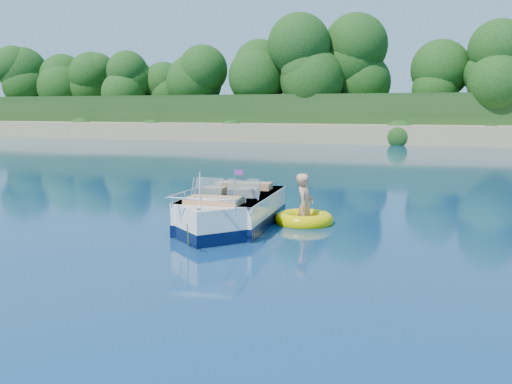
{
  "coord_description": "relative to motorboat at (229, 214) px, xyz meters",
  "views": [
    {
      "loc": [
        6.21,
        -10.09,
        2.73
      ],
      "look_at": [
        1.74,
        2.02,
        0.85
      ],
      "focal_mm": 40.0,
      "sensor_mm": 36.0,
      "label": 1
    }
  ],
  "objects": [
    {
      "name": "tow_tube",
      "position": [
        1.5,
        1.08,
        -0.23
      ],
      "size": [
        1.49,
        1.49,
        0.37
      ],
      "rotation": [
        0.0,
        0.0,
        0.06
      ],
      "color": "#EBD000",
      "rests_on": "ground"
    },
    {
      "name": "shoreline",
      "position": [
        -1.13,
        61.9,
        0.65
      ],
      "size": [
        170.0,
        59.0,
        6.0
      ],
      "color": "#968157",
      "rests_on": "ground"
    },
    {
      "name": "ground",
      "position": [
        -1.13,
        -1.87,
        -0.33
      ],
      "size": [
        160.0,
        160.0,
        0.0
      ],
      "primitive_type": "plane",
      "color": "#0A2249",
      "rests_on": "ground"
    },
    {
      "name": "treeline",
      "position": [
        -1.09,
        39.14,
        5.22
      ],
      "size": [
        150.0,
        7.12,
        8.19
      ],
      "color": "#321F10",
      "rests_on": "ground"
    },
    {
      "name": "motorboat",
      "position": [
        0.0,
        0.0,
        0.0
      ],
      "size": [
        2.15,
        5.1,
        1.7
      ],
      "rotation": [
        0.0,
        0.0,
        0.1
      ],
      "color": "white",
      "rests_on": "ground"
    },
    {
      "name": "boy",
      "position": [
        1.52,
        1.08,
        -0.33
      ],
      "size": [
        0.42,
        0.88,
        1.71
      ],
      "primitive_type": "imported",
      "rotation": [
        0.0,
        -0.17,
        1.61
      ],
      "color": "tan",
      "rests_on": "ground"
    }
  ]
}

